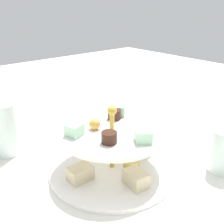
% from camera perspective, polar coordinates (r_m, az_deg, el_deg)
% --- Properties ---
extents(ground_plane, '(2.40, 2.40, 0.00)m').
position_cam_1_polar(ground_plane, '(0.62, 0.00, -12.02)').
color(ground_plane, silver).
extents(tiered_serving_stand, '(0.27, 0.27, 0.15)m').
position_cam_1_polar(tiered_serving_stand, '(0.60, 0.02, -8.45)').
color(tiered_serving_stand, white).
rests_on(tiered_serving_stand, ground_plane).
extents(water_glass_tall_right, '(0.07, 0.07, 0.13)m').
position_cam_1_polar(water_glass_tall_right, '(0.71, -21.43, -3.29)').
color(water_glass_tall_right, silver).
rests_on(water_glass_tall_right, ground_plane).
extents(butter_knife_left, '(0.13, 0.13, 0.00)m').
position_cam_1_polar(butter_knife_left, '(0.90, 2.47, -0.49)').
color(butter_knife_left, silver).
rests_on(butter_knife_left, ground_plane).
extents(water_glass_mid_back, '(0.06, 0.06, 0.10)m').
position_cam_1_polar(water_glass_mid_back, '(0.64, 22.24, -7.48)').
color(water_glass_mid_back, silver).
rests_on(water_glass_mid_back, ground_plane).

